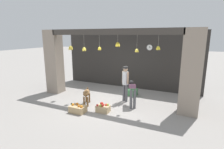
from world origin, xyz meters
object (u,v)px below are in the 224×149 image
at_px(dog, 86,94).
at_px(water_bottle, 72,106).
at_px(shopkeeper, 125,81).
at_px(fruit_crate_apples, 103,108).
at_px(fruit_crate_oranges, 78,109).
at_px(produce_box_green, 132,92).
at_px(wall_clock, 150,47).
at_px(worker_stooping, 132,91).

distance_m(dog, water_bottle, 0.77).
bearing_deg(shopkeeper, fruit_crate_apples, 91.71).
relative_size(dog, water_bottle, 3.66).
xyz_separation_m(dog, fruit_crate_oranges, (0.09, -0.76, -0.34)).
height_order(fruit_crate_apples, produce_box_green, fruit_crate_apples).
distance_m(fruit_crate_apples, wall_clock, 4.13).
xyz_separation_m(worker_stooping, produce_box_green, (-0.41, 1.32, -0.51)).
distance_m(dog, produce_box_green, 2.40).
distance_m(shopkeeper, produce_box_green, 1.18).
bearing_deg(wall_clock, shopkeeper, -104.29).
height_order(shopkeeper, fruit_crate_apples, shopkeeper).
bearing_deg(dog, fruit_crate_apples, 48.12).
bearing_deg(produce_box_green, fruit_crate_apples, -100.70).
bearing_deg(produce_box_green, shopkeeper, -92.92).
height_order(shopkeeper, produce_box_green, shopkeeper).
bearing_deg(shopkeeper, wall_clock, -86.93).
bearing_deg(water_bottle, fruit_crate_apples, 12.10).
bearing_deg(fruit_crate_oranges, worker_stooping, 39.26).
xyz_separation_m(worker_stooping, fruit_crate_apples, (-0.84, -0.95, -0.52)).
bearing_deg(shopkeeper, worker_stooping, 155.10).
xyz_separation_m(shopkeeper, fruit_crate_oranges, (-1.23, -1.80, -0.77)).
xyz_separation_m(fruit_crate_apples, wall_clock, (0.91, 3.43, 2.10)).
bearing_deg(wall_clock, fruit_crate_apples, -104.83).
bearing_deg(wall_clock, dog, -120.85).
distance_m(shopkeeper, fruit_crate_apples, 1.61).
xyz_separation_m(dog, fruit_crate_apples, (0.94, -0.33, -0.34)).
bearing_deg(dog, worker_stooping, 86.72).
xyz_separation_m(dog, wall_clock, (1.85, 3.10, 1.77)).
bearing_deg(fruit_crate_apples, worker_stooping, 48.54).
bearing_deg(wall_clock, produce_box_green, -112.45).
bearing_deg(dog, wall_clock, 126.75).
relative_size(dog, wall_clock, 2.83).
xyz_separation_m(shopkeeper, produce_box_green, (0.05, 0.90, -0.75)).
relative_size(dog, fruit_crate_oranges, 1.45).
bearing_deg(fruit_crate_apples, shopkeeper, 74.35).
relative_size(worker_stooping, wall_clock, 3.29).
height_order(dog, fruit_crate_oranges, dog).
bearing_deg(water_bottle, dog, 62.29).
relative_size(worker_stooping, water_bottle, 4.26).
distance_m(water_bottle, wall_clock, 4.79).
height_order(fruit_crate_oranges, wall_clock, wall_clock).
bearing_deg(fruit_crate_apples, produce_box_green, 79.30).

